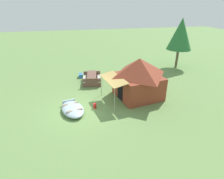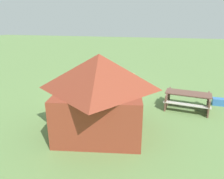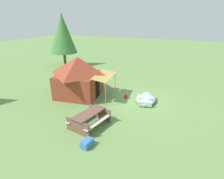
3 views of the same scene
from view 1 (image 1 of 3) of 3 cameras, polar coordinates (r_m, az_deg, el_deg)
The scene contains 7 objects.
ground_plane at distance 12.11m, azimuth -9.05°, elevation -5.86°, with size 80.00×80.00×0.00m, color #66894B.
beached_rowboat at distance 11.81m, azimuth -12.11°, elevation -5.89°, with size 2.44×1.75×0.37m.
canvas_cabin_tent at distance 13.03m, azimuth 8.21°, elevation 3.73°, with size 3.57×4.41×2.84m.
picnic_table at distance 15.71m, azimuth -6.27°, elevation 3.73°, with size 2.16×1.73×0.77m.
cooler_box at distance 17.19m, azimuth -9.63°, elevation 4.28°, with size 0.59×0.36×0.33m, color #3772BD.
fuel_can at distance 12.01m, azimuth -5.34°, elevation -5.04°, with size 0.21×0.21×0.32m, color red.
pine_tree_back_right at distance 20.24m, azimuth 20.52°, elevation 15.81°, with size 2.45×2.45×4.99m.
Camera 1 is at (10.41, -0.48, 6.16)m, focal length 29.48 mm.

